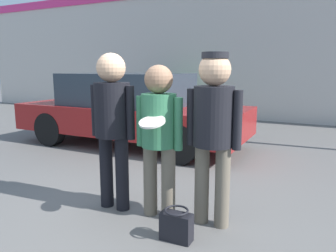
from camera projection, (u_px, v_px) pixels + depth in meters
name	position (u px, v px, depth m)	size (l,w,h in m)	color
ground_plane	(137.00, 217.00, 3.57)	(56.00, 56.00, 0.00)	#5B5956
storefront_building	(269.00, 49.00, 9.68)	(24.00, 0.22, 4.25)	beige
person_left	(112.00, 116.00, 3.63)	(0.57, 0.40, 1.76)	black
person_middle_with_frisbee	(159.00, 129.00, 3.42)	(0.54, 0.57, 1.63)	#665B4C
person_right	(213.00, 123.00, 3.22)	(0.57, 0.40, 1.75)	#665B4C
parked_car_near	(130.00, 109.00, 6.80)	(4.78, 1.85, 1.49)	maroon
shrub	(171.00, 97.00, 10.42)	(1.34, 1.34, 1.34)	#285B2D
handbag	(176.00, 226.00, 3.06)	(0.30, 0.23, 0.31)	black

